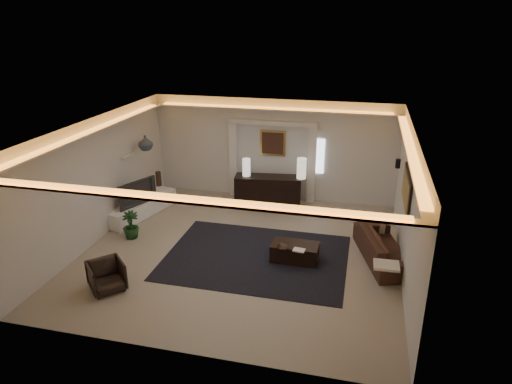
% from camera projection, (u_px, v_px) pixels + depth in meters
% --- Properties ---
extents(floor, '(7.00, 7.00, 0.00)m').
position_uv_depth(floor, '(241.00, 251.00, 10.55)').
color(floor, gray).
rests_on(floor, ground).
extents(ceiling, '(7.00, 7.00, 0.00)m').
position_uv_depth(ceiling, '(240.00, 127.00, 9.50)').
color(ceiling, white).
rests_on(ceiling, ground).
extents(wall_back, '(7.00, 0.00, 7.00)m').
position_uv_depth(wall_back, '(273.00, 150.00, 13.20)').
color(wall_back, silver).
rests_on(wall_back, ground).
extents(wall_front, '(7.00, 0.00, 7.00)m').
position_uv_depth(wall_front, '(179.00, 275.00, 6.85)').
color(wall_front, silver).
rests_on(wall_front, ground).
extents(wall_left, '(0.00, 7.00, 7.00)m').
position_uv_depth(wall_left, '(97.00, 180.00, 10.79)').
color(wall_left, silver).
rests_on(wall_left, ground).
extents(wall_right, '(0.00, 7.00, 7.00)m').
position_uv_depth(wall_right, '(408.00, 207.00, 9.26)').
color(wall_right, silver).
rests_on(wall_right, ground).
extents(cove_soffit, '(7.00, 7.00, 0.04)m').
position_uv_depth(cove_soffit, '(240.00, 140.00, 9.60)').
color(cove_soffit, silver).
rests_on(cove_soffit, ceiling).
extents(daylight_slit, '(0.25, 0.03, 1.00)m').
position_uv_depth(daylight_slit, '(320.00, 156.00, 12.92)').
color(daylight_slit, white).
rests_on(daylight_slit, wall_back).
extents(area_rug, '(4.00, 3.00, 0.01)m').
position_uv_depth(area_rug, '(256.00, 257.00, 10.28)').
color(area_rug, black).
rests_on(area_rug, ground).
extents(pilaster_left, '(0.22, 0.20, 2.20)m').
position_uv_depth(pilaster_left, '(234.00, 159.00, 13.49)').
color(pilaster_left, silver).
rests_on(pilaster_left, ground).
extents(pilaster_right, '(0.22, 0.20, 2.20)m').
position_uv_depth(pilaster_right, '(312.00, 165.00, 12.98)').
color(pilaster_right, silver).
rests_on(pilaster_right, ground).
extents(alcove_header, '(2.52, 0.20, 0.12)m').
position_uv_depth(alcove_header, '(273.00, 123.00, 12.82)').
color(alcove_header, silver).
rests_on(alcove_header, wall_back).
extents(painting_frame, '(0.74, 0.04, 0.74)m').
position_uv_depth(painting_frame, '(273.00, 143.00, 13.10)').
color(painting_frame, tan).
rests_on(painting_frame, wall_back).
extents(painting_canvas, '(0.62, 0.02, 0.62)m').
position_uv_depth(painting_canvas, '(273.00, 143.00, 13.08)').
color(painting_canvas, '#4C2D1E').
rests_on(painting_canvas, wall_back).
extents(art_panel_frame, '(0.04, 1.64, 0.74)m').
position_uv_depth(art_panel_frame, '(407.00, 190.00, 9.45)').
color(art_panel_frame, black).
rests_on(art_panel_frame, wall_right).
extents(art_panel_gold, '(0.02, 1.50, 0.62)m').
position_uv_depth(art_panel_gold, '(406.00, 190.00, 9.45)').
color(art_panel_gold, tan).
rests_on(art_panel_gold, wall_right).
extents(wall_sconce, '(0.12, 0.12, 0.22)m').
position_uv_depth(wall_sconce, '(398.00, 164.00, 11.20)').
color(wall_sconce, black).
rests_on(wall_sconce, wall_right).
extents(wall_niche, '(0.10, 0.55, 0.04)m').
position_uv_depth(wall_niche, '(128.00, 155.00, 11.97)').
color(wall_niche, silver).
rests_on(wall_niche, wall_left).
extents(console, '(1.90, 0.81, 0.92)m').
position_uv_depth(console, '(268.00, 192.00, 12.96)').
color(console, black).
rests_on(console, ground).
extents(lamp_left, '(0.26, 0.26, 0.50)m').
position_uv_depth(lamp_left, '(246.00, 168.00, 12.78)').
color(lamp_left, silver).
rests_on(lamp_left, console).
extents(lamp_right, '(0.27, 0.27, 0.57)m').
position_uv_depth(lamp_right, '(301.00, 170.00, 12.58)').
color(lamp_right, beige).
rests_on(lamp_right, console).
extents(media_ledge, '(1.12, 2.35, 0.43)m').
position_uv_depth(media_ledge, '(142.00, 207.00, 12.37)').
color(media_ledge, white).
rests_on(media_ledge, ground).
extents(tv, '(1.13, 0.61, 0.67)m').
position_uv_depth(tv, '(135.00, 192.00, 11.90)').
color(tv, black).
rests_on(tv, media_ledge).
extents(figurine, '(0.17, 0.17, 0.42)m').
position_uv_depth(figurine, '(159.00, 179.00, 13.25)').
color(figurine, '#482D20').
rests_on(figurine, media_ledge).
extents(ginger_jar, '(0.51, 0.51, 0.40)m').
position_uv_depth(ginger_jar, '(145.00, 143.00, 12.27)').
color(ginger_jar, '#3F4F59').
rests_on(ginger_jar, wall_niche).
extents(plant, '(0.52, 0.52, 0.67)m').
position_uv_depth(plant, '(131.00, 225.00, 11.06)').
color(plant, '#153716').
rests_on(plant, ground).
extents(sofa, '(2.27, 1.40, 0.62)m').
position_uv_depth(sofa, '(384.00, 247.00, 10.08)').
color(sofa, '#40271C').
rests_on(sofa, ground).
extents(throw_blanket, '(0.50, 0.41, 0.05)m').
position_uv_depth(throw_blanket, '(386.00, 265.00, 8.87)').
color(throw_blanket, white).
rests_on(throw_blanket, sofa).
extents(throw_pillow, '(0.16, 0.42, 0.41)m').
position_uv_depth(throw_pillow, '(383.00, 222.00, 10.71)').
color(throw_pillow, '#987D63').
rests_on(throw_pillow, sofa).
extents(coffee_table, '(1.03, 0.58, 0.38)m').
position_uv_depth(coffee_table, '(295.00, 252.00, 10.09)').
color(coffee_table, black).
rests_on(coffee_table, ground).
extents(bowl, '(0.33, 0.33, 0.07)m').
position_uv_depth(bowl, '(282.00, 247.00, 9.80)').
color(bowl, '#2F1F17').
rests_on(bowl, coffee_table).
extents(magazine, '(0.27, 0.21, 0.03)m').
position_uv_depth(magazine, '(299.00, 250.00, 9.73)').
color(magazine, white).
rests_on(magazine, coffee_table).
extents(armchair, '(0.92, 0.92, 0.60)m').
position_uv_depth(armchair, '(107.00, 276.00, 8.98)').
color(armchair, black).
rests_on(armchair, ground).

